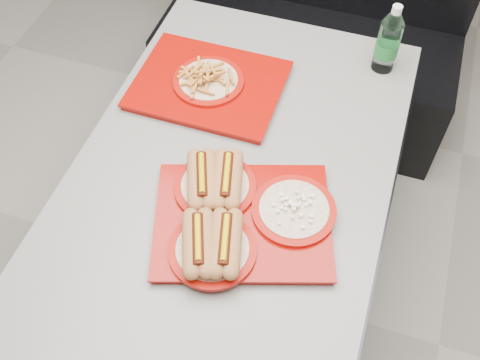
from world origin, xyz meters
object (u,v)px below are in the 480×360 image
(booth_bench, at_px, (312,32))
(water_bottle, at_px, (388,42))
(diner_table, at_px, (233,201))
(tray_far, at_px, (209,82))
(tray_near, at_px, (235,215))

(booth_bench, relative_size, water_bottle, 5.58)
(diner_table, bearing_deg, tray_far, 121.92)
(tray_far, height_order, water_bottle, water_bottle)
(booth_bench, distance_m, tray_far, 0.91)
(booth_bench, xyz_separation_m, tray_near, (0.07, -1.27, 0.39))
(booth_bench, relative_size, tray_near, 2.42)
(tray_far, xyz_separation_m, water_bottle, (0.51, 0.28, 0.08))
(booth_bench, height_order, tray_near, booth_bench)
(booth_bench, bearing_deg, tray_far, -102.37)
(diner_table, distance_m, water_bottle, 0.71)
(diner_table, bearing_deg, tray_near, -69.16)
(booth_bench, xyz_separation_m, tray_far, (-0.18, -0.81, 0.38))
(diner_table, distance_m, booth_bench, 1.11)
(diner_table, height_order, booth_bench, booth_bench)
(diner_table, relative_size, booth_bench, 1.05)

